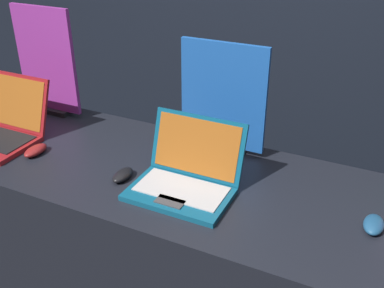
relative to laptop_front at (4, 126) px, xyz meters
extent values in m
cube|color=black|center=(0.90, 0.06, -0.52)|extent=(2.21, 0.72, 0.91)
cube|color=maroon|center=(0.00, 0.10, 0.08)|extent=(0.33, 0.10, 0.24)
cube|color=#A5591E|center=(0.00, 0.10, 0.08)|extent=(0.30, 0.08, 0.21)
ellipsoid|color=maroon|center=(0.22, -0.05, -0.04)|extent=(0.06, 0.12, 0.04)
cube|color=black|center=(0.00, 0.32, -0.05)|extent=(0.18, 0.07, 0.02)
cube|color=purple|center=(0.00, 0.32, 0.21)|extent=(0.33, 0.02, 0.50)
cube|color=#0F5170|center=(0.91, -0.07, -0.05)|extent=(0.37, 0.23, 0.02)
cube|color=#B7B7B7|center=(0.91, -0.05, -0.04)|extent=(0.32, 0.16, 0.00)
cube|color=#3F3F42|center=(0.91, -0.14, -0.04)|extent=(0.10, 0.05, 0.00)
cube|color=#0F5170|center=(0.91, 0.09, 0.07)|extent=(0.37, 0.09, 0.23)
cube|color=#A5591E|center=(0.91, 0.08, 0.07)|extent=(0.33, 0.07, 0.20)
ellipsoid|color=black|center=(0.66, -0.05, -0.04)|extent=(0.06, 0.11, 0.03)
cube|color=black|center=(0.91, 0.33, -0.05)|extent=(0.20, 0.07, 0.02)
cube|color=#1E59B2|center=(0.91, 0.33, 0.18)|extent=(0.37, 0.02, 0.44)
ellipsoid|color=navy|center=(1.56, 0.04, -0.04)|extent=(0.06, 0.11, 0.04)
camera|label=1|loc=(1.53, -1.25, 0.87)|focal=42.00mm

